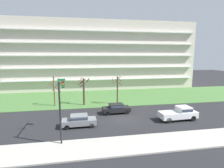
% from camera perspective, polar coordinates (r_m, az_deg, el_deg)
% --- Properties ---
extents(ground, '(160.00, 160.00, 0.00)m').
position_cam_1_polar(ground, '(27.05, 3.49, -10.87)').
color(ground, '#232326').
extents(sidewalk_curb_near, '(80.00, 4.00, 0.15)m').
position_cam_1_polar(sidewalk_curb_near, '(19.97, 9.10, -18.27)').
color(sidewalk_curb_near, '#ADA89E').
rests_on(sidewalk_curb_near, ground).
extents(grass_lawn_strip, '(80.00, 16.00, 0.08)m').
position_cam_1_polar(grass_lawn_strip, '(40.25, -1.14, -4.14)').
color(grass_lawn_strip, '#477238').
rests_on(grass_lawn_strip, ground).
extents(apartment_building, '(51.86, 14.77, 18.41)m').
position_cam_1_polar(apartment_building, '(53.97, -3.62, 9.00)').
color(apartment_building, beige).
rests_on(apartment_building, ground).
extents(tree_far_left, '(2.45, 2.44, 5.54)m').
position_cam_1_polar(tree_far_left, '(34.23, -17.94, -1.94)').
color(tree_far_left, brown).
rests_on(tree_far_left, ground).
extents(tree_left, '(2.30, 1.82, 5.19)m').
position_cam_1_polar(tree_left, '(33.64, -9.01, -1.67)').
color(tree_left, '#423023').
rests_on(tree_left, ground).
extents(tree_center, '(1.79, 1.77, 5.49)m').
position_cam_1_polar(tree_center, '(33.68, 1.70, -1.47)').
color(tree_center, '#4C3828').
rests_on(tree_center, ground).
extents(sedan_black_near_left, '(4.44, 1.91, 1.57)m').
position_cam_1_polar(sedan_black_near_left, '(28.99, 1.35, -7.67)').
color(sedan_black_near_left, black).
rests_on(sedan_black_near_left, ground).
extents(sedan_gray_center_left, '(4.44, 1.89, 1.57)m').
position_cam_1_polar(sedan_gray_center_left, '(24.21, -10.41, -11.24)').
color(sedan_gray_center_left, slate).
rests_on(sedan_gray_center_left, ground).
extents(pickup_white_center_right, '(5.47, 2.19, 1.95)m').
position_cam_1_polar(pickup_white_center_right, '(27.85, 20.65, -8.66)').
color(pickup_white_center_right, white).
rests_on(pickup_white_center_right, ground).
extents(traffic_signal_mast, '(0.90, 4.57, 6.66)m').
position_cam_1_polar(traffic_signal_mast, '(20.26, -15.88, -4.74)').
color(traffic_signal_mast, black).
rests_on(traffic_signal_mast, ground).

